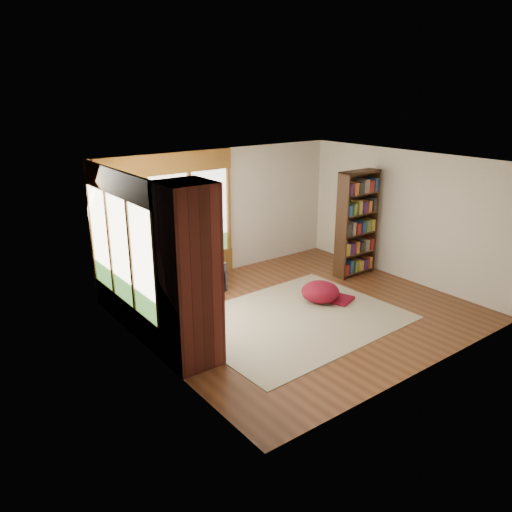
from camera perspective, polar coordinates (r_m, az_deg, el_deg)
floor at (r=8.90m, az=5.13°, el=-6.21°), size 5.50×5.50×0.00m
ceiling at (r=8.16m, az=5.66°, el=10.60°), size 5.50×5.50×0.00m
wall_back at (r=10.36m, az=-3.95°, el=5.02°), size 5.50×0.04×2.60m
wall_front at (r=6.91m, az=19.43°, el=-3.05°), size 5.50×0.04×2.60m
wall_left at (r=6.98m, az=-11.62°, el=-2.12°), size 0.04×5.00×2.60m
wall_right at (r=10.44m, az=16.69°, el=4.38°), size 0.04×5.00×2.60m
windows_back at (r=9.74m, az=-9.80°, el=4.22°), size 2.82×0.10×1.90m
windows_left at (r=8.02m, az=-15.20°, el=0.72°), size 0.10×2.62×1.90m
roller_blind at (r=8.68m, az=-17.33°, el=4.61°), size 0.03×0.72×0.90m
brick_chimney at (r=6.83m, az=-7.70°, el=-2.35°), size 0.70×0.70×2.60m
sectional_sofa at (r=9.09m, az=-11.39°, el=-3.90°), size 2.20×2.20×0.80m
area_rug at (r=8.56m, az=4.45°, el=-7.19°), size 3.62×2.83×0.01m
bookshelf at (r=10.46m, az=11.45°, el=3.63°), size 0.93×0.31×2.18m
pouf at (r=9.23m, az=7.38°, el=-4.01°), size 0.91×0.91×0.38m
dog_tan at (r=9.13m, az=-8.87°, el=-0.36°), size 1.04×0.92×0.51m
dog_brindle at (r=8.53m, az=-12.15°, el=-2.40°), size 0.53×0.75×0.38m
throw_pillows at (r=9.07m, az=-11.76°, el=-0.88°), size 1.98×1.68×0.45m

